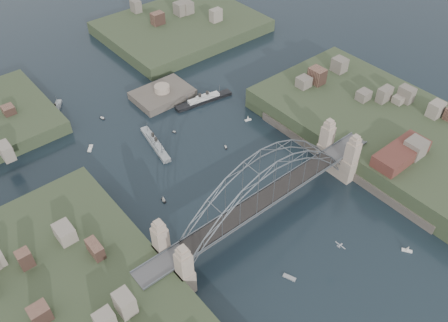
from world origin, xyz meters
TOP-DOWN VIEW (x-y plane):
  - ground at (0.00, 0.00)m, footprint 500.00×500.00m
  - bridge at (0.00, 0.00)m, footprint 84.00×13.80m
  - shore_east at (57.32, 0.00)m, footprint 50.50×90.00m
  - headland_ne at (50.00, 110.00)m, footprint 70.00×55.00m
  - fort_island at (12.00, 70.00)m, footprint 22.00×16.00m
  - wharf_shed at (44.00, -14.00)m, footprint 20.00×8.00m
  - finger_pier at (39.00, -28.00)m, footprint 4.00×22.00m
  - naval_cruiser_near at (-6.31, 47.58)m, footprint 6.20×20.47m
  - naval_cruiser_far at (-24.54, 87.09)m, footprint 9.78×13.45m
  - ocean_liner at (22.59, 57.52)m, footprint 23.69×6.73m
  - aeroplane at (3.74, -23.96)m, footprint 1.68×3.18m
  - small_boat_a at (-18.68, 24.28)m, footprint 1.20×2.36m
  - small_boat_b at (11.68, 31.20)m, footprint 1.40×1.98m
  - small_boat_c at (-8.71, -19.20)m, footprint 2.32×3.62m
  - small_boat_d at (27.92, 37.83)m, footprint 2.59×1.51m
  - small_boat_e at (-24.43, 60.45)m, footprint 3.31×3.63m
  - small_boat_f at (2.82, 49.25)m, footprint 1.12×1.42m
  - small_boat_g at (22.27, -33.79)m, footprint 2.27×2.85m
  - small_boat_h at (-12.99, 72.92)m, footprint 1.35×2.36m
  - small_boat_i at (35.21, 10.81)m, footprint 2.19×1.95m

SIDE VIEW (x-z plane):
  - fort_island at x=12.00m, z-range -5.04..4.36m
  - ground at x=0.00m, z-range 0.00..0.00m
  - small_boat_c at x=-8.71m, z-range -0.08..0.38m
  - small_boat_i at x=35.21m, z-range -0.08..0.38m
  - small_boat_h at x=-12.99m, z-range -0.43..1.00m
  - small_boat_b at x=11.68m, z-range -0.42..1.00m
  - small_boat_f at x=2.82m, z-range -0.41..1.02m
  - small_boat_e at x=-24.43m, z-range -0.54..1.83m
  - finger_pier at x=39.00m, z-range 0.00..1.40m
  - headland_ne at x=50.00m, z-range -4.00..5.50m
  - naval_cruiser_far at x=-24.54m, z-range -1.71..3.26m
  - small_boat_g at x=22.27m, z-range -0.40..1.98m
  - small_boat_d at x=27.92m, z-range -0.33..2.04m
  - small_boat_a at x=-18.68m, z-range -0.30..2.08m
  - ocean_liner at x=22.59m, z-range -1.99..3.77m
  - naval_cruiser_near at x=-6.31m, z-range -2.10..3.99m
  - shore_east at x=57.32m, z-range -4.03..7.97m
  - aeroplane at x=3.74m, z-range 7.81..8.27m
  - wharf_shed at x=44.00m, z-range 8.00..12.00m
  - bridge at x=0.00m, z-range 0.02..24.62m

